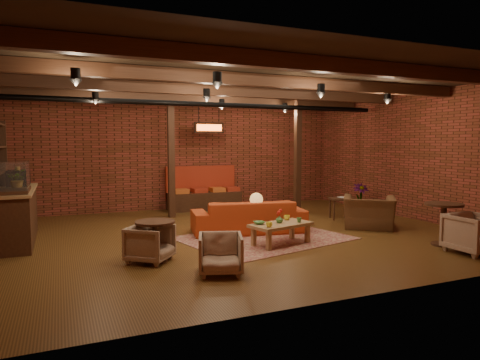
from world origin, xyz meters
name	(u,v)px	position (x,y,z in m)	size (l,w,h in m)	color
floor	(230,235)	(0.00, 0.00, 0.00)	(10.00, 10.00, 0.00)	#402910
ceiling	(230,80)	(0.00, 0.00, 3.20)	(10.00, 8.00, 0.02)	black
wall_back	(180,154)	(0.00, 4.00, 1.60)	(10.00, 0.02, 3.20)	brown
wall_front	(352,170)	(0.00, -4.00, 1.60)	(10.00, 0.02, 3.20)	brown
wall_right	(414,156)	(5.00, 0.00, 1.60)	(0.02, 8.00, 3.20)	brown
ceiling_beams	(230,86)	(0.00, 0.00, 3.08)	(9.80, 6.40, 0.22)	black
ceiling_pipe	(205,104)	(0.00, 1.60, 2.85)	(0.12, 0.12, 9.60)	black
post_left	(171,156)	(-0.60, 2.60, 1.60)	(0.16, 0.16, 3.20)	black
post_right	(298,155)	(2.80, 2.00, 1.60)	(0.16, 0.16, 3.20)	black
service_counter	(13,202)	(-4.10, 1.00, 0.80)	(0.80, 2.50, 1.60)	black
plant_counter	(19,179)	(-4.00, 1.20, 1.22)	(0.35, 0.39, 0.30)	#337F33
banquette	(204,192)	(0.60, 3.55, 0.50)	(2.10, 0.70, 1.00)	#A62F1B
service_sign	(209,128)	(0.60, 3.10, 2.35)	(0.86, 0.06, 0.30)	#EA5517
ceiling_spotlights	(230,97)	(0.00, 0.00, 2.86)	(6.40, 4.40, 0.28)	black
rug	(264,238)	(0.53, -0.55, 0.01)	(3.14, 2.40, 0.01)	maroon
sofa	(248,216)	(0.47, 0.10, 0.35)	(2.41, 0.94, 0.70)	#A83817
coffee_table	(280,226)	(0.56, -1.16, 0.37)	(1.31, 0.88, 0.66)	#9F814A
side_table_lamp	(256,203)	(0.55, -0.12, 0.67)	(0.54, 0.54, 0.88)	black
round_table_left	(155,234)	(-1.86, -1.40, 0.45)	(0.64, 0.64, 0.67)	black
armchair_a	(150,242)	(-1.94, -1.37, 0.33)	(0.64, 0.60, 0.66)	beige
armchair_b	(221,252)	(-1.11, -2.41, 0.33)	(0.64, 0.60, 0.66)	beige
armchair_right	(369,207)	(3.17, -0.54, 0.49)	(1.11, 0.72, 0.97)	brown
side_table_book	(340,200)	(3.26, 0.68, 0.50)	(0.62, 0.62, 0.56)	black
round_table_right	(444,217)	(3.36, -2.41, 0.54)	(0.69, 0.69, 0.80)	black
armchair_far	(473,232)	(3.36, -3.04, 0.38)	(0.75, 0.70, 0.77)	beige
plant_tall	(361,169)	(4.40, 1.30, 1.20)	(1.35, 1.35, 2.40)	#4C7F4C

